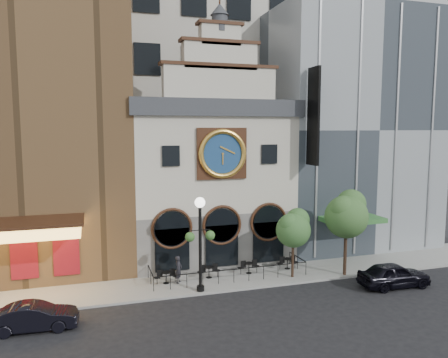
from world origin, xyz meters
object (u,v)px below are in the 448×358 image
Objects in this scene: bistro_1 at (209,271)px; car_left at (34,317)px; bistro_2 at (249,267)px; tree_left at (294,227)px; bistro_0 at (166,276)px; pedestrian at (179,269)px; bistro_3 at (287,263)px; car_right at (394,275)px; tree_right at (347,213)px; lamppost at (200,234)px.

car_left reaches higher than bistro_1.
bistro_2 is at bearing 0.80° from bistro_1.
tree_left is (16.09, 3.08, 2.91)m from car_left.
bistro_0 is at bearing -57.18° from car_left.
pedestrian is at bearing -172.07° from bistro_1.
tree_left is (2.65, -1.53, 3.00)m from bistro_2.
bistro_2 is 1.00× the size of bistro_3.
car_left is 9.38m from pedestrian.
bistro_2 is 0.37× the size of car_left.
bistro_0 is 0.33× the size of car_right.
tree_right is (19.78, 2.41, 3.80)m from car_left.
tree_left is at bearing -102.89° from bistro_3.
bistro_2 is 3.03m from bistro_3.
bistro_3 is at bearing 2.37° from bistro_0.
tree_right reaches higher than bistro_2.
car_left reaches higher than bistro_3.
pedestrian is at bearing 73.64° from car_right.
bistro_0 is at bearing -177.52° from bistro_2.
pedestrian reaches higher than bistro_0.
pedestrian is 0.38× the size of tree_left.
tree_left is (-0.38, -1.65, 3.00)m from bistro_3.
bistro_2 is 5.12m from pedestrian.
pedestrian is at bearing -60.14° from car_left.
car_right is (5.23, -5.01, 0.19)m from bistro_3.
pedestrian is (-13.35, 4.55, 0.24)m from car_right.
bistro_1 is at bearing 4.11° from bistro_0.
bistro_0 is 1.00× the size of bistro_3.
bistro_1 is at bearing -63.72° from car_left.
bistro_1 is 0.88× the size of pedestrian.
pedestrian reaches higher than bistro_3.
bistro_1 is 0.27× the size of tree_right.
bistro_0 is at bearing -177.63° from bistro_3.
bistro_1 is at bearing -178.50° from bistro_3.
tree_left reaches higher than bistro_3.
lamppost reaches higher than bistro_0.
bistro_3 is at bearing 77.11° from tree_left.
tree_left is at bearing 5.03° from lamppost.
tree_left reaches higher than pedestrian.
car_right reaches higher than bistro_3.
car_right is 1.11× the size of car_left.
car_left is at bearing 91.71° from car_right.
car_left is (-16.47, -4.72, 0.09)m from bistro_3.
tree_left reaches higher than car_left.
bistro_1 is (2.98, 0.21, 0.00)m from bistro_0.
bistro_1 and bistro_2 have the same top height.
car_right is 0.80× the size of tree_right.
car_left is 16.64m from tree_left.
bistro_2 is (2.93, 0.04, 0.00)m from bistro_1.
lamppost is at bearing -161.69° from bistro_3.
car_left is 2.38× the size of pedestrian.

